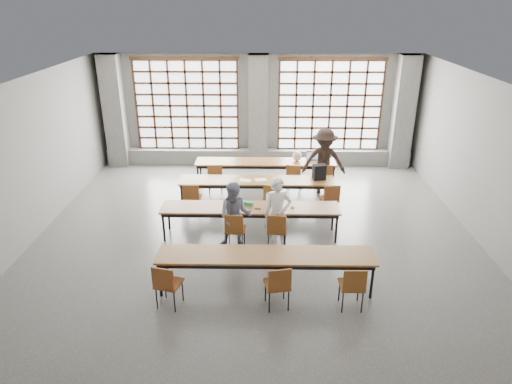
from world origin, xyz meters
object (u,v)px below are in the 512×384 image
at_px(desk_row_a, 266,163).
at_px(chair_mid_right, 330,197).
at_px(chair_mid_centre, 272,197).
at_px(green_box, 248,204).
at_px(desk_row_b, 257,182).
at_px(chair_near_right, 353,284).
at_px(chair_front_right, 277,228).
at_px(desk_row_d, 266,257).
at_px(student_male, 277,214).
at_px(plastic_bag, 297,156).
at_px(phone, 258,209).
at_px(backpack, 319,172).
at_px(desk_row_c, 250,210).
at_px(chair_mid_left, 192,196).
at_px(chair_back_right, 324,176).
at_px(chair_back_left, 215,175).
at_px(chair_back_mid, 294,176).
at_px(student_back, 324,161).
at_px(student_female, 235,216).
at_px(chair_front_left, 235,227).
at_px(laptop_back, 312,158).
at_px(chair_near_left, 166,282).
at_px(mouse, 292,207).
at_px(laptop_front, 274,203).
at_px(red_pouch, 169,281).
at_px(chair_near_mid, 278,283).

height_order(desk_row_a, chair_mid_right, chair_mid_right).
distance_m(chair_mid_centre, green_box, 1.12).
bearing_deg(desk_row_b, green_box, -96.55).
bearing_deg(chair_near_right, chair_front_right, 121.70).
bearing_deg(desk_row_b, desk_row_d, -86.64).
distance_m(student_male, plastic_bag, 3.68).
bearing_deg(phone, backpack, 49.21).
distance_m(desk_row_c, chair_mid_left, 1.79).
xyz_separation_m(desk_row_c, chair_back_right, (1.97, 2.45, -0.13)).
xyz_separation_m(chair_back_left, chair_back_mid, (2.18, 0.00, 0.00)).
distance_m(student_back, phone, 3.22).
distance_m(green_box, plastic_bag, 3.32).
distance_m(desk_row_a, chair_mid_right, 2.60).
height_order(chair_front_right, student_female, student_female).
xyz_separation_m(chair_front_left, laptop_back, (2.01, 3.81, 0.25)).
height_order(desk_row_c, chair_front_left, chair_front_left).
relative_size(chair_front_right, chair_near_left, 1.00).
relative_size(chair_back_right, mouse, 8.98).
height_order(chair_back_left, student_male, student_male).
bearing_deg(phone, laptop_front, 29.90).
bearing_deg(student_female, red_pouch, -113.22).
distance_m(chair_back_right, student_back, 0.40).
xyz_separation_m(chair_near_mid, phone, (-0.38, 2.56, 0.20)).
relative_size(student_female, laptop_back, 4.12).
bearing_deg(student_back, laptop_back, 116.46).
bearing_deg(backpack, chair_front_right, -129.37).
bearing_deg(phone, mouse, 5.93).
bearing_deg(red_pouch, mouse, 48.05).
bearing_deg(laptop_front, plastic_bag, 76.68).
xyz_separation_m(desk_row_b, chair_back_mid, (1.01, 0.80, -0.13)).
relative_size(chair_back_mid, laptop_front, 2.28).
bearing_deg(student_male, chair_back_right, 56.87).
relative_size(chair_back_left, chair_mid_centre, 1.00).
distance_m(laptop_front, mouse, 0.43).
height_order(student_male, phone, student_male).
bearing_deg(chair_back_right, chair_mid_left, -157.45).
bearing_deg(phone, chair_near_mid, -81.54).
relative_size(chair_near_right, green_box, 3.52).
height_order(desk_row_b, chair_near_mid, chair_near_mid).
distance_m(laptop_back, phone, 3.62).
distance_m(chair_mid_centre, student_back, 2.16).
xyz_separation_m(mouse, green_box, (-1.00, 0.10, 0.03)).
height_order(desk_row_b, red_pouch, desk_row_b).
xyz_separation_m(student_male, student_back, (1.36, 3.08, 0.10)).
bearing_deg(chair_near_left, chair_back_left, 86.20).
height_order(chair_mid_centre, chair_near_right, same).
height_order(desk_row_d, chair_back_right, chair_back_right).
height_order(laptop_front, phone, laptop_front).
relative_size(chair_near_mid, mouse, 8.98).
relative_size(desk_row_a, chair_back_right, 4.55).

